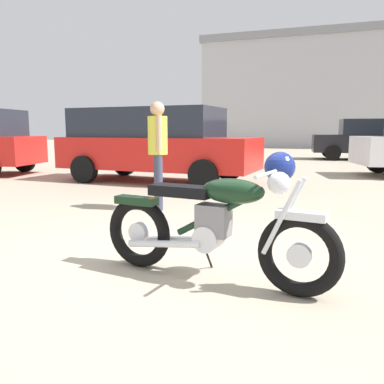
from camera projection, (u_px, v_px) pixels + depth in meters
name	position (u px, v px, depth m)	size (l,w,h in m)	color
ground_plane	(179.00, 262.00, 3.77)	(80.00, 80.00, 0.00)	tan
vintage_motorcycle	(219.00, 222.00, 3.24)	(2.05, 0.72, 1.07)	black
bystander	(158.00, 144.00, 6.12)	(0.30, 0.42, 1.66)	#383D51
silver_sedan_mid	(154.00, 142.00, 9.51)	(4.90, 2.45, 1.74)	black
red_hatchback_near	(366.00, 140.00, 16.48)	(4.23, 1.98, 1.67)	black
industrial_building	(316.00, 96.00, 32.07)	(16.53, 14.15, 7.79)	#B2B2B7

